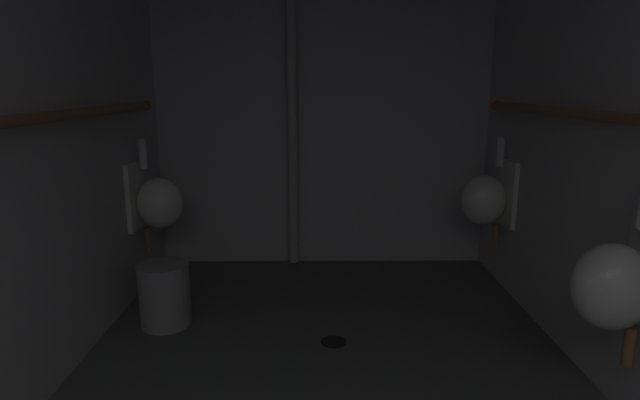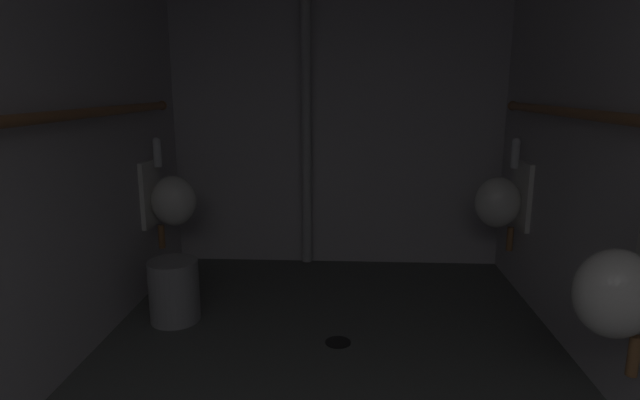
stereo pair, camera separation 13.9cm
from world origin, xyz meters
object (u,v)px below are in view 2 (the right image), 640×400
object	(u,v)px
urinal_left_mid	(170,199)
standpipe_back_wall	(306,105)
waste_bin	(174,291)
urinal_right_mid	(621,291)
floor_drain	(338,342)
urinal_right_far	(501,201)

from	to	relation	value
urinal_left_mid	standpipe_back_wall	xyz separation A→B (m)	(0.87, 0.52, 0.60)
waste_bin	urinal_left_mid	bearing A→B (deg)	108.35
urinal_right_mid	standpipe_back_wall	size ratio (longest dim) A/B	0.32
urinal_right_mid	floor_drain	bearing A→B (deg)	145.40
urinal_left_mid	urinal_right_mid	xyz separation A→B (m)	(2.19, -1.47, 0.00)
urinal_left_mid	floor_drain	distance (m)	1.49
urinal_left_mid	waste_bin	xyz separation A→B (m)	(0.17, -0.51, -0.44)
urinal_right_mid	standpipe_back_wall	distance (m)	2.46
urinal_right_mid	waste_bin	xyz separation A→B (m)	(-2.02, 0.96, -0.44)
standpipe_back_wall	waste_bin	xyz separation A→B (m)	(-0.70, -1.03, -1.04)
waste_bin	standpipe_back_wall	bearing A→B (deg)	55.62
standpipe_back_wall	urinal_right_far	bearing A→B (deg)	-18.69
urinal_left_mid	standpipe_back_wall	size ratio (longest dim) A/B	0.32
floor_drain	standpipe_back_wall	bearing A→B (deg)	102.01
urinal_left_mid	floor_drain	bearing A→B (deg)	-32.97
urinal_right_mid	floor_drain	size ratio (longest dim) A/B	5.39
floor_drain	urinal_right_mid	bearing A→B (deg)	-34.60
urinal_right_mid	urinal_right_far	xyz separation A→B (m)	(0.00, 1.54, 0.00)
standpipe_back_wall	urinal_right_mid	bearing A→B (deg)	-56.34
urinal_left_mid	standpipe_back_wall	bearing A→B (deg)	30.75
urinal_right_far	floor_drain	size ratio (longest dim) A/B	5.39
urinal_left_mid	urinal_right_mid	world-z (taller)	same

